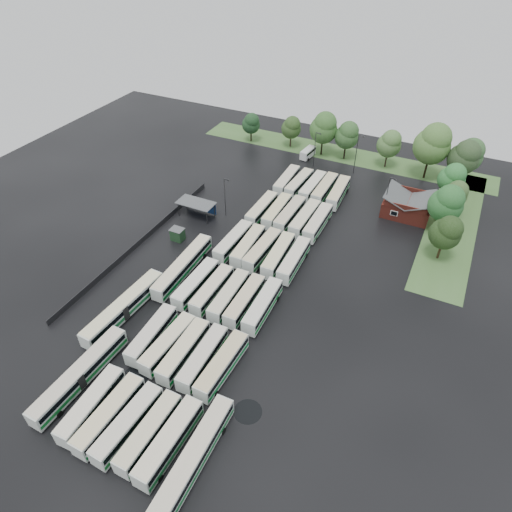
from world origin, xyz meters
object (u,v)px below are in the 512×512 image
at_px(brick_building, 407,207).
at_px(artic_bus_west_a, 80,375).
at_px(artic_bus_east, 192,460).
at_px(minibus, 308,153).

bearing_deg(brick_building, artic_bus_west_a, -116.85).
bearing_deg(artic_bus_west_a, artic_bus_east, -8.25).
xyz_separation_m(brick_building, minibus, (-29.49, 16.12, -0.53)).
bearing_deg(artic_bus_west_a, brick_building, 64.56).
distance_m(artic_bus_west_a, minibus, 81.86).
height_order(artic_bus_west_a, minibus, artic_bus_west_a).
relative_size(artic_bus_east, minibus, 3.10).
height_order(brick_building, artic_bus_east, brick_building).
relative_size(brick_building, minibus, 1.77).
height_order(artic_bus_west_a, artic_bus_east, artic_bus_east).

